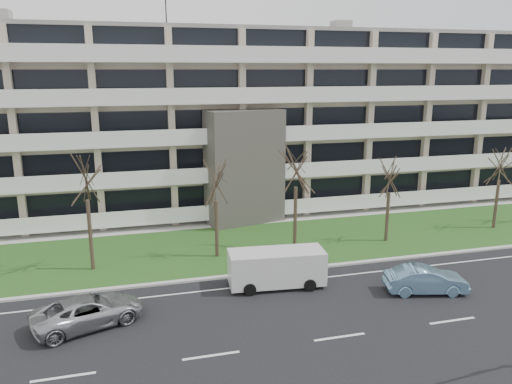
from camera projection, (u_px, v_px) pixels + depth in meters
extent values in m
plane|color=black|center=(340.00, 337.00, 22.99)|extent=(160.00, 160.00, 0.00)
cube|color=#2A551C|center=(263.00, 244.00, 35.18)|extent=(90.00, 10.00, 0.06)
cube|color=#B2B2AD|center=(285.00, 270.00, 30.48)|extent=(90.00, 0.35, 0.12)
cube|color=#B2B2AD|center=(245.00, 221.00, 40.34)|extent=(90.00, 2.00, 0.08)
cube|color=white|center=(293.00, 281.00, 29.09)|extent=(90.00, 0.12, 0.01)
cube|color=#BBA991|center=(226.00, 121.00, 45.12)|extent=(60.00, 12.00, 15.00)
cube|color=gray|center=(225.00, 32.00, 43.30)|extent=(60.50, 12.50, 0.30)
cube|color=#4C4742|center=(245.00, 167.00, 39.27)|extent=(6.39, 3.69, 9.00)
cube|color=black|center=(245.00, 199.00, 39.68)|extent=(4.92, 1.19, 3.50)
cylinder|color=black|center=(166.00, 8.00, 41.60)|extent=(0.10, 0.10, 3.50)
cube|color=black|center=(242.00, 194.00, 40.77)|extent=(58.00, 0.10, 1.80)
cube|color=white|center=(244.00, 214.00, 40.49)|extent=(58.00, 1.40, 0.22)
cube|color=white|center=(246.00, 209.00, 39.74)|extent=(58.00, 0.08, 1.00)
cube|color=black|center=(242.00, 158.00, 40.05)|extent=(58.00, 0.10, 1.80)
cube|color=white|center=(244.00, 178.00, 39.77)|extent=(58.00, 1.40, 0.22)
cube|color=white|center=(246.00, 172.00, 39.02)|extent=(58.00, 0.08, 1.00)
cube|color=black|center=(241.00, 120.00, 39.33)|extent=(58.00, 0.10, 1.80)
cube|color=white|center=(244.00, 140.00, 39.05)|extent=(58.00, 1.40, 0.22)
cube|color=white|center=(245.00, 134.00, 38.30)|extent=(58.00, 0.08, 1.00)
cube|color=black|center=(241.00, 81.00, 38.62)|extent=(58.00, 0.10, 1.80)
cube|color=white|center=(243.00, 102.00, 38.34)|extent=(58.00, 1.40, 0.22)
cube|color=white|center=(245.00, 94.00, 37.58)|extent=(58.00, 0.08, 1.00)
cube|color=black|center=(241.00, 41.00, 37.90)|extent=(58.00, 0.10, 1.80)
cube|color=white|center=(243.00, 61.00, 37.62)|extent=(58.00, 1.40, 0.22)
cube|color=white|center=(245.00, 53.00, 36.87)|extent=(58.00, 0.08, 1.00)
imported|color=#A5A9AD|center=(88.00, 311.00, 23.93)|extent=(5.73, 4.03, 1.45)
imported|color=#75A6CB|center=(426.00, 280.00, 27.47)|extent=(4.68, 2.53, 1.46)
cube|color=silver|center=(276.00, 267.00, 28.19)|extent=(5.54, 2.47, 1.89)
cube|color=black|center=(277.00, 258.00, 28.06)|extent=(5.13, 2.29, 0.70)
cube|color=silver|center=(320.00, 266.00, 28.64)|extent=(0.52, 1.92, 1.20)
cylinder|color=black|center=(250.00, 290.00, 27.14)|extent=(0.72, 0.31, 0.70)
cylinder|color=black|center=(244.00, 275.00, 29.05)|extent=(0.72, 0.31, 0.70)
cylinder|color=black|center=(310.00, 285.00, 27.70)|extent=(0.72, 0.31, 0.70)
cylinder|color=black|center=(301.00, 271.00, 29.61)|extent=(0.72, 0.31, 0.70)
cylinder|color=#382B21|center=(90.00, 236.00, 30.17)|extent=(0.24, 0.24, 4.46)
cylinder|color=#382B21|center=(217.00, 229.00, 32.39)|extent=(0.24, 0.24, 3.81)
cylinder|color=#382B21|center=(295.00, 218.00, 33.86)|extent=(0.24, 0.24, 4.36)
cylinder|color=#382B21|center=(387.00, 217.00, 35.41)|extent=(0.24, 0.24, 3.59)
cylinder|color=#382B21|center=(496.00, 204.00, 38.30)|extent=(0.24, 0.24, 3.84)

